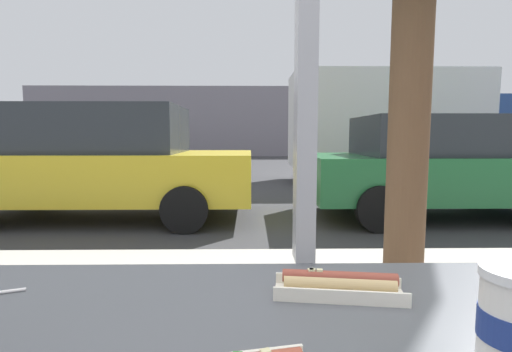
% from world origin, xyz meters
% --- Properties ---
extents(ground_plane, '(60.00, 60.00, 0.00)m').
position_xyz_m(ground_plane, '(0.00, 8.00, 0.00)').
color(ground_plane, '#38383A').
extents(sidewalk_strip, '(16.00, 2.80, 0.13)m').
position_xyz_m(sidewalk_strip, '(0.00, 1.60, 0.06)').
color(sidewalk_strip, '#B2ADA3').
rests_on(sidewalk_strip, ground).
extents(building_facade_far, '(28.00, 1.20, 4.32)m').
position_xyz_m(building_facade_far, '(0.00, 23.71, 2.16)').
color(building_facade_far, gray).
rests_on(building_facade_far, ground).
extents(hotdog_tray_near, '(0.27, 0.12, 0.05)m').
position_xyz_m(hotdog_tray_near, '(0.04, -0.16, 1.01)').
color(hotdog_tray_near, silver).
rests_on(hotdog_tray_near, window_counter).
extents(parked_car_yellow, '(4.70, 2.07, 1.76)m').
position_xyz_m(parked_car_yellow, '(-2.46, 5.11, 0.89)').
color(parked_car_yellow, gold).
rests_on(parked_car_yellow, ground).
extents(parked_car_green, '(4.23, 2.06, 1.60)m').
position_xyz_m(parked_car_green, '(2.86, 5.11, 0.83)').
color(parked_car_green, '#236B38').
rests_on(parked_car_green, ground).
extents(box_truck, '(6.81, 2.44, 3.00)m').
position_xyz_m(box_truck, '(4.27, 9.81, 1.63)').
color(box_truck, silver).
rests_on(box_truck, ground).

